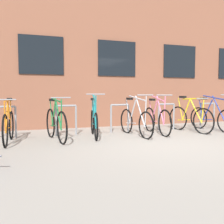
{
  "coord_description": "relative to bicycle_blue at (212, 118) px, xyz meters",
  "views": [
    {
      "loc": [
        -2.96,
        -4.79,
        1.1
      ],
      "look_at": [
        -0.73,
        1.6,
        0.6
      ],
      "focal_mm": 41.07,
      "sensor_mm": 36.0,
      "label": 1
    }
  ],
  "objects": [
    {
      "name": "bicycle_silver",
      "position": [
        -2.51,
        -0.1,
        0.0
      ],
      "size": [
        0.44,
        1.72,
        1.09
      ],
      "color": "black",
      "rests_on": "ground"
    },
    {
      "name": "bicycle_teal",
      "position": [
        -3.57,
        0.1,
        -0.0
      ],
      "size": [
        0.47,
        1.67,
        1.11
      ],
      "color": "black",
      "rests_on": "ground"
    },
    {
      "name": "bicycle_orange",
      "position": [
        -5.58,
        -0.02,
        0.0
      ],
      "size": [
        0.44,
        1.69,
        1.01
      ],
      "color": "black",
      "rests_on": "ground"
    },
    {
      "name": "bicycle_blue",
      "position": [
        0.0,
        0.0,
        0.0
      ],
      "size": [
        0.44,
        1.74,
        1.09
      ],
      "color": "black",
      "rests_on": "ground"
    },
    {
      "name": "storefront_building",
      "position": [
        -2.31,
        4.39,
        3.1
      ],
      "size": [
        28.0,
        5.09,
        6.97
      ],
      "color": "brown",
      "rests_on": "ground"
    },
    {
      "name": "ground_plane",
      "position": [
        -2.31,
        -1.33,
        -0.38
      ],
      "size": [
        42.0,
        42.0,
        0.0
      ],
      "primitive_type": "plane",
      "color": "#9E998E"
    },
    {
      "name": "bicycle_pink",
      "position": [
        -1.83,
        0.02,
        0.01
      ],
      "size": [
        0.44,
        1.67,
        1.09
      ],
      "color": "black",
      "rests_on": "ground"
    },
    {
      "name": "bicycle_green",
      "position": [
        -4.55,
        -0.09,
        0.01
      ],
      "size": [
        0.44,
        1.7,
        1.04
      ],
      "color": "black",
      "rests_on": "ground"
    },
    {
      "name": "bike_rack",
      "position": [
        -2.7,
        0.57,
        0.1
      ],
      "size": [
        6.57,
        0.05,
        0.8
      ],
      "color": "gray",
      "rests_on": "ground"
    },
    {
      "name": "bicycle_yellow",
      "position": [
        -0.76,
        0.02,
        0.01
      ],
      "size": [
        0.47,
        1.66,
        1.04
      ],
      "color": "black",
      "rests_on": "ground"
    }
  ]
}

